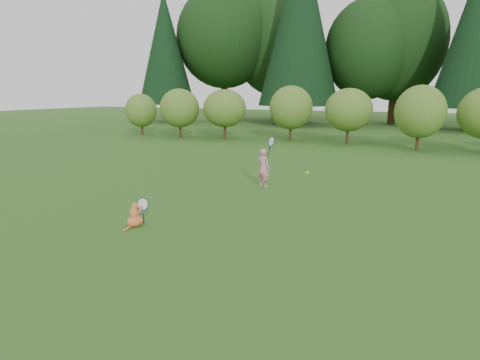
% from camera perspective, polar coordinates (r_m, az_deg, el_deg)
% --- Properties ---
extents(ground, '(100.00, 100.00, 0.00)m').
position_cam_1_polar(ground, '(7.73, -3.85, -6.09)').
color(ground, '#215718').
rests_on(ground, ground).
extents(shrub_row, '(28.00, 3.00, 2.80)m').
position_cam_1_polar(shrub_row, '(19.78, 14.61, 8.91)').
color(shrub_row, '#446C21').
rests_on(shrub_row, ground).
extents(woodland_backdrop, '(48.00, 10.00, 15.00)m').
position_cam_1_polar(woodland_backdrop, '(30.07, 19.00, 21.37)').
color(woodland_backdrop, black).
rests_on(woodland_backdrop, ground).
extents(child, '(0.62, 0.44, 1.52)m').
position_cam_1_polar(child, '(10.50, 3.40, 1.85)').
color(child, pink).
rests_on(child, ground).
extents(cat, '(0.38, 0.69, 0.61)m').
position_cam_1_polar(cat, '(7.73, -14.70, -4.66)').
color(cat, '#C24F25').
rests_on(cat, ground).
extents(tennis_ball, '(0.07, 0.07, 0.07)m').
position_cam_1_polar(tennis_ball, '(8.37, 9.54, 1.02)').
color(tennis_ball, '#A5CB17').
rests_on(tennis_ball, ground).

